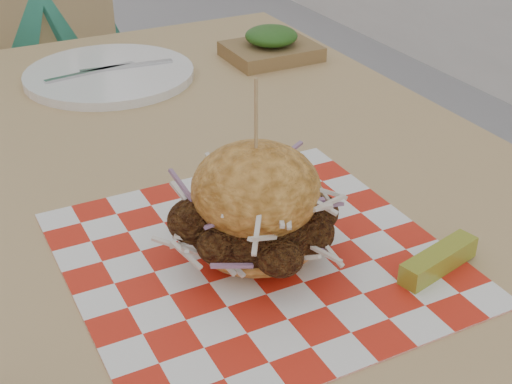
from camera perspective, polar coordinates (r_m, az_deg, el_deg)
patio_table at (r=0.90m, az=-4.18°, el=-3.20°), size 0.80×1.20×0.75m
patio_chair at (r=1.76m, az=-16.98°, el=8.22°), size 0.50×0.51×0.95m
paper_liner at (r=0.71m, az=0.00°, el=-5.15°), size 0.36×0.36×0.00m
sandwich at (r=0.69m, az=0.00°, el=-1.52°), size 0.16×0.16×0.19m
pickle_spear at (r=0.71m, az=14.40°, el=-5.31°), size 0.10×0.04×0.02m
place_setting at (r=1.18m, az=-11.65°, el=9.20°), size 0.27×0.27×0.02m
kraft_tray at (r=1.24m, az=1.23°, el=11.62°), size 0.15×0.12×0.06m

